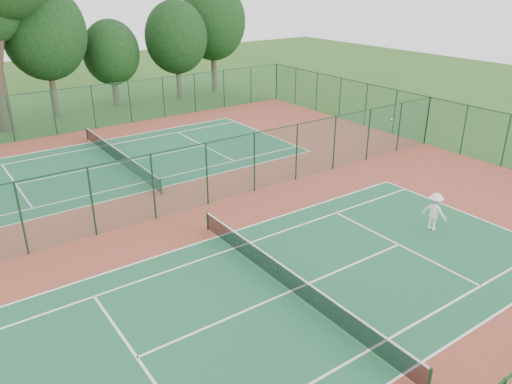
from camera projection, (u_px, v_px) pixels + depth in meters
ground at (183, 211)px, 26.27m from camera, size 120.00×120.00×0.00m
red_pad at (183, 211)px, 26.27m from camera, size 40.00×36.00×0.01m
court_near at (291, 291)px, 19.53m from camera, size 23.77×10.97×0.01m
court_far at (119, 163)px, 33.00m from camera, size 23.77×10.97×0.01m
fence_north at (74, 110)px, 39.04m from camera, size 40.00×0.09×3.50m
fence_east at (427, 120)px, 36.20m from camera, size 0.09×36.00×3.50m
fence_divider at (181, 180)px, 25.57m from camera, size 40.00×0.09×3.50m
tennis_net_near at (291, 280)px, 19.32m from camera, size 0.10×12.90×0.97m
tennis_net_far at (118, 155)px, 32.79m from camera, size 0.10×12.90×0.97m
player_near at (434, 212)px, 23.94m from camera, size 0.97×1.36×1.91m
stray_ball_a at (270, 190)px, 28.79m from camera, size 0.08×0.08×0.08m
stray_ball_b at (291, 183)px, 29.79m from camera, size 0.06×0.06×0.06m
stray_ball_c at (176, 220)px, 25.15m from camera, size 0.07×0.07×0.07m
evergreen_row at (61, 114)px, 44.68m from camera, size 39.00×5.00×12.00m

